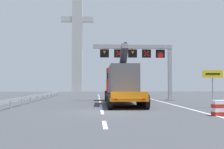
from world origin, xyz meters
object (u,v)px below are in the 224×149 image
object	(u,v)px
overhead_lane_gantry	(142,56)
heavy_haul_truck_orange	(121,83)
crash_barrier_striped	(221,108)
exit_sign_yellow	(213,79)
bridge_pylon_distant	(77,32)

from	to	relation	value
overhead_lane_gantry	heavy_haul_truck_orange	xyz separation A→B (m)	(-2.90, -4.42, -3.16)
crash_barrier_striped	overhead_lane_gantry	bearing A→B (deg)	97.08
overhead_lane_gantry	exit_sign_yellow	xyz separation A→B (m)	(3.74, -10.88, -2.90)
overhead_lane_gantry	exit_sign_yellow	world-z (taller)	overhead_lane_gantry
heavy_haul_truck_orange	bridge_pylon_distant	distance (m)	52.82
overhead_lane_gantry	bridge_pylon_distant	distance (m)	48.35
overhead_lane_gantry	exit_sign_yellow	size ratio (longest dim) A/B	3.20
exit_sign_yellow	crash_barrier_striped	xyz separation A→B (m)	(-1.74, -5.20, -1.80)
bridge_pylon_distant	crash_barrier_striped	bearing A→B (deg)	-78.39
crash_barrier_striped	exit_sign_yellow	bearing A→B (deg)	71.46
overhead_lane_gantry	heavy_haul_truck_orange	distance (m)	6.16
heavy_haul_truck_orange	exit_sign_yellow	bearing A→B (deg)	-44.21
overhead_lane_gantry	crash_barrier_striped	world-z (taller)	overhead_lane_gantry
crash_barrier_striped	heavy_haul_truck_orange	bearing A→B (deg)	112.78
heavy_haul_truck_orange	exit_sign_yellow	xyz separation A→B (m)	(6.65, -6.46, 0.26)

